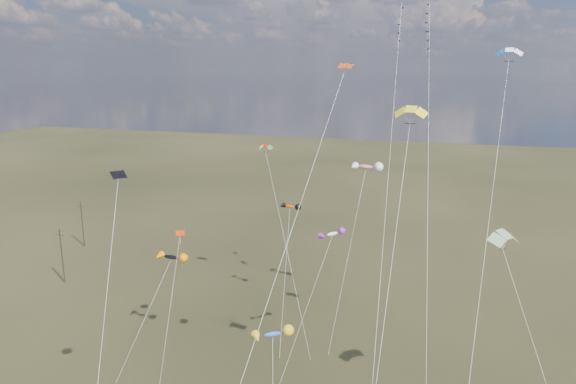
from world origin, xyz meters
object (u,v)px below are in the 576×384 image
(diamond_black_high, at_px, (428,50))
(parafoil_yellow, at_px, (410,112))
(utility_pole_near, at_px, (62,256))
(novelty_black_orange, at_px, (171,257))
(utility_pole_far, at_px, (82,224))

(diamond_black_high, bearing_deg, parafoil_yellow, -91.01)
(utility_pole_near, xyz_separation_m, novelty_black_orange, (24.48, -10.77, 6.49))
(parafoil_yellow, distance_m, novelty_black_orange, 30.60)
(utility_pole_near, relative_size, parafoil_yellow, 0.29)
(diamond_black_high, bearing_deg, utility_pole_near, 173.53)
(utility_pole_near, relative_size, diamond_black_high, 0.22)
(parafoil_yellow, height_order, novelty_black_orange, parafoil_yellow)
(utility_pole_near, distance_m, diamond_black_high, 56.88)
(diamond_black_high, height_order, novelty_black_orange, diamond_black_high)
(utility_pole_near, relative_size, novelty_black_orange, 0.72)
(novelty_black_orange, bearing_deg, diamond_black_high, 11.71)
(utility_pole_near, distance_m, parafoil_yellow, 57.23)
(parafoil_yellow, xyz_separation_m, novelty_black_orange, (-24.70, 7.34, -16.51))
(utility_pole_far, relative_size, diamond_black_high, 0.22)
(utility_pole_far, bearing_deg, novelty_black_orange, -37.33)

